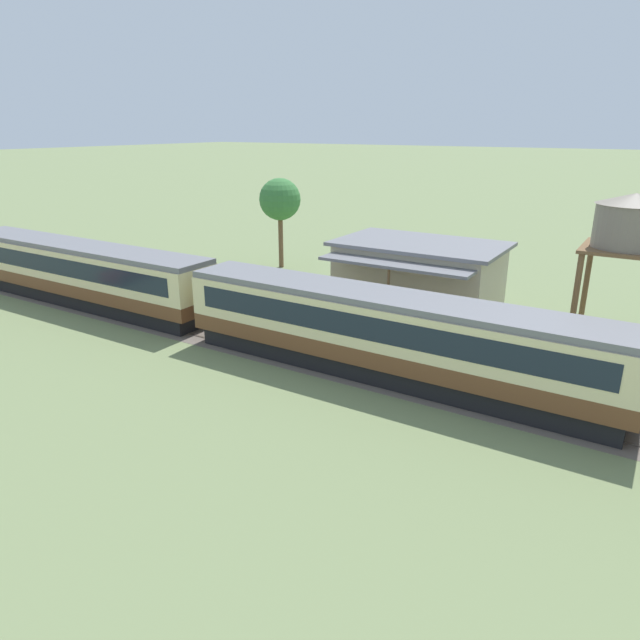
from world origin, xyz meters
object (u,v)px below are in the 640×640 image
water_tower (631,227)px  yard_tree_1 (280,200)px  passenger_train (393,333)px  station_building (418,283)px

water_tower → yard_tree_1: bearing=164.5°
passenger_train → station_building: station_building is taller
water_tower → yard_tree_1: (-25.01, 6.95, -1.08)m
water_tower → yard_tree_1: size_ratio=1.13×
passenger_train → station_building: size_ratio=11.59×
passenger_train → water_tower: (8.19, 7.95, 4.31)m
passenger_train → yard_tree_1: 22.70m
station_building → yard_tree_1: (-14.76, 7.06, 3.00)m
passenger_train → water_tower: water_tower is taller
water_tower → station_building: bearing=-179.4°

